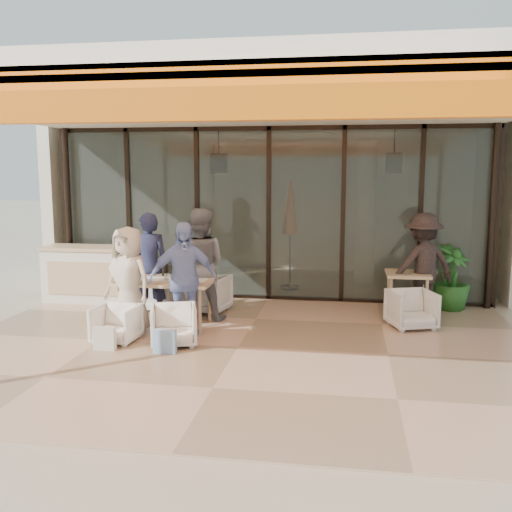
{
  "coord_description": "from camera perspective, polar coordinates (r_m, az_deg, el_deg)",
  "views": [
    {
      "loc": [
        1.43,
        -7.37,
        2.42
      ],
      "look_at": [
        0.1,
        0.9,
        1.15
      ],
      "focal_mm": 40.0,
      "sensor_mm": 36.0,
      "label": 1
    }
  ],
  "objects": [
    {
      "name": "terrace_floor",
      "position": [
        7.89,
        -1.78,
        -9.21
      ],
      "size": [
        8.0,
        6.0,
        0.01
      ],
      "primitive_type": "cube",
      "color": "tan",
      "rests_on": "ground"
    },
    {
      "name": "diner_cream",
      "position": [
        8.63,
        -12.64,
        -2.41
      ],
      "size": [
        0.9,
        0.73,
        1.6
      ],
      "primitive_type": "imported",
      "rotation": [
        0.0,
        0.0,
        -0.32
      ],
      "color": "beige",
      "rests_on": "ground"
    },
    {
      "name": "diner_grey",
      "position": [
        9.19,
        -5.72,
        -0.89
      ],
      "size": [
        0.96,
        0.79,
        1.82
      ],
      "primitive_type": "imported",
      "rotation": [
        0.0,
        0.0,
        3.26
      ],
      "color": "slate",
      "rests_on": "ground"
    },
    {
      "name": "terrace_structure",
      "position": [
        7.3,
        -2.31,
        15.14
      ],
      "size": [
        8.0,
        6.0,
        3.4
      ],
      "color": "silver",
      "rests_on": "ground"
    },
    {
      "name": "chair_near_right",
      "position": [
        8.01,
        -8.23,
        -6.71
      ],
      "size": [
        0.76,
        0.74,
        0.63
      ],
      "primitive_type": "imported",
      "rotation": [
        0.0,
        0.0,
        0.31
      ],
      "color": "white",
      "rests_on": "ground"
    },
    {
      "name": "diner_periwinkle",
      "position": [
        8.35,
        -7.29,
        -2.34
      ],
      "size": [
        1.07,
        0.71,
        1.69
      ],
      "primitive_type": "imported",
      "rotation": [
        0.0,
        0.0,
        0.34
      ],
      "color": "#7C8FCF",
      "rests_on": "ground"
    },
    {
      "name": "tote_bag_blue",
      "position": [
        7.68,
        -9.1,
        -8.53
      ],
      "size": [
        0.3,
        0.1,
        0.34
      ],
      "primitive_type": "cube",
      "color": "#99BFD8",
      "rests_on": "ground"
    },
    {
      "name": "chair_near_left",
      "position": [
        8.3,
        -13.81,
        -6.46
      ],
      "size": [
        0.62,
        0.58,
        0.6
      ],
      "primitive_type": "imported",
      "rotation": [
        0.0,
        0.0,
        -0.08
      ],
      "color": "white",
      "rests_on": "ground"
    },
    {
      "name": "side_table",
      "position": [
        9.74,
        14.91,
        -2.23
      ],
      "size": [
        0.7,
        0.7,
        0.74
      ],
      "color": "tan",
      "rests_on": "ground"
    },
    {
      "name": "chair_far_left",
      "position": [
        10.01,
        -9.6,
        -3.44
      ],
      "size": [
        0.77,
        0.74,
        0.7
      ],
      "primitive_type": "imported",
      "rotation": [
        0.0,
        0.0,
        2.98
      ],
      "color": "white",
      "rests_on": "ground"
    },
    {
      "name": "host_counter",
      "position": [
        10.86,
        -15.86,
        -1.73
      ],
      "size": [
        1.85,
        0.65,
        1.04
      ],
      "color": "silver",
      "rests_on": "ground"
    },
    {
      "name": "ground",
      "position": [
        7.89,
        -1.78,
        -9.24
      ],
      "size": [
        70.0,
        70.0,
        0.0
      ],
      "primitive_type": "plane",
      "color": "#C6B293",
      "rests_on": "ground"
    },
    {
      "name": "glass_storefront",
      "position": [
        10.51,
        1.29,
        4.14
      ],
      "size": [
        8.08,
        0.1,
        3.2
      ],
      "color": "#9EADA3",
      "rests_on": "ground"
    },
    {
      "name": "diner_navy",
      "position": [
        9.45,
        -10.64,
        -0.96
      ],
      "size": [
        0.73,
        0.59,
        1.75
      ],
      "primitive_type": "imported",
      "rotation": [
        0.0,
        0.0,
        3.44
      ],
      "color": "#192037",
      "rests_on": "ground"
    },
    {
      "name": "chair_far_right",
      "position": [
        9.77,
        -4.92,
        -3.61
      ],
      "size": [
        0.8,
        0.76,
        0.71
      ],
      "primitive_type": "imported",
      "rotation": [
        0.0,
        0.0,
        2.97
      ],
      "color": "white",
      "rests_on": "ground"
    },
    {
      "name": "potted_palm",
      "position": [
        10.4,
        18.94,
        -2.09
      ],
      "size": [
        0.9,
        0.9,
        1.15
      ],
      "primitive_type": "imported",
      "rotation": [
        0.0,
        0.0,
        0.68
      ],
      "color": "#1E5919",
      "rests_on": "ground"
    },
    {
      "name": "dining_table",
      "position": [
        8.94,
        -9.08,
        -2.67
      ],
      "size": [
        1.5,
        0.9,
        0.93
      ],
      "color": "tan",
      "rests_on": "ground"
    },
    {
      "name": "tote_bag_cream",
      "position": [
        7.98,
        -14.9,
        -8.06
      ],
      "size": [
        0.3,
        0.1,
        0.34
      ],
      "primitive_type": "cube",
      "color": "silver",
      "rests_on": "ground"
    },
    {
      "name": "side_chair",
      "position": [
        9.07,
        15.3,
        -5.02
      ],
      "size": [
        0.8,
        0.77,
        0.66
      ],
      "primitive_type": "imported",
      "rotation": [
        0.0,
        0.0,
        0.32
      ],
      "color": "white",
      "rests_on": "ground"
    },
    {
      "name": "interior_block",
      "position": [
        12.77,
        2.77,
        7.75
      ],
      "size": [
        9.05,
        3.62,
        3.52
      ],
      "color": "silver",
      "rests_on": "ground"
    },
    {
      "name": "standing_woman",
      "position": [
        9.78,
        16.33,
        -0.89
      ],
      "size": [
        1.28,
        1.05,
        1.73
      ],
      "primitive_type": "imported",
      "rotation": [
        0.0,
        0.0,
        3.57
      ],
      "color": "black",
      "rests_on": "ground"
    }
  ]
}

